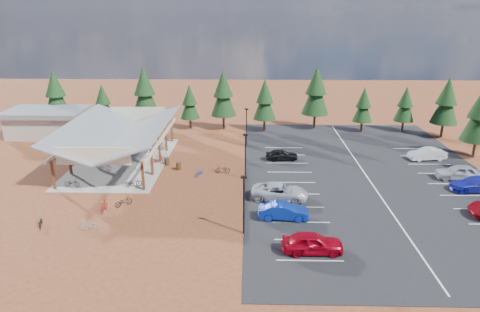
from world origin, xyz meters
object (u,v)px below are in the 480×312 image
car_7 (475,184)px  bike_15 (159,159)px  bike_0 (72,183)px  bike_pavilion (120,132)px  outbuilding (47,122)px  bike_1 (104,166)px  lamp_post_0 (244,201)px  car_0 (312,243)px  bike_16 (223,169)px  bike_12 (123,201)px  lamp_post_1 (245,153)px  bike_3 (115,138)px  car_9 (427,154)px  bike_11 (104,206)px  trash_bin_1 (167,161)px  bike_8 (41,222)px  car_4 (282,155)px  lamp_post_2 (246,124)px  bike_6 (136,153)px  bike_4 (133,182)px  bike_2 (104,149)px  car_8 (459,172)px  bike_14 (200,172)px  trash_bin_0 (179,166)px  bike_7 (159,144)px  bike_13 (88,225)px  bike_5 (148,162)px  car_1 (284,211)px

car_7 → bike_15: bearing=-106.7°
bike_0 → bike_pavilion: bearing=-17.9°
outbuilding → bike_0: outbuilding is taller
bike_pavilion → bike_1: 4.65m
lamp_post_0 → car_0: 6.35m
bike_16 → car_7: bearing=70.1°
bike_12 → car_0: (16.73, -7.72, 0.37)m
outbuilding → lamp_post_1: bearing=-28.9°
bike_3 → car_9: bearing=-101.4°
bike_12 → lamp_post_1: bearing=-102.9°
bike_15 → bike_11: bearing=127.8°
trash_bin_1 → bike_12: 11.40m
bike_1 → outbuilding: bearing=56.7°
bike_8 → bike_3: bearing=71.1°
bike_16 → car_4: bearing=112.4°
lamp_post_2 → outbuilding: bearing=172.1°
lamp_post_1 → bike_11: bearing=-147.2°
bike_6 → bike_11: 15.47m
bike_4 → bike_6: 10.07m
bike_2 → bike_11: bike_11 is taller
lamp_post_1 → car_8: (23.20, 0.31, -2.12)m
bike_6 → bike_14: bike_6 is taller
outbuilding → lamp_post_2: lamp_post_2 is taller
outbuilding → bike_11: bearing=-56.5°
bike_pavilion → lamp_post_0: 22.69m
lamp_post_1 → bike_3: lamp_post_1 is taller
outbuilding → bike_8: outbuilding is taller
trash_bin_0 → bike_7: bike_7 is taller
lamp_post_0 → bike_2: size_ratio=2.95×
bike_3 → bike_16: bike_3 is taller
bike_13 → bike_12: bearing=164.6°
bike_5 → car_8: size_ratio=0.32×
bike_pavilion → car_7: bike_pavilion is taller
trash_bin_1 → bike_8: (-8.00, -15.43, -0.03)m
bike_12 → bike_6: bearing=-34.8°
bike_14 → car_9: bearing=33.0°
trash_bin_0 → car_8: size_ratio=0.19×
bike_0 → bike_7: 14.61m
car_1 → bike_4: bearing=68.4°
trash_bin_0 → bike_3: 14.52m
car_1 → lamp_post_1: bearing=22.6°
lamp_post_1 → car_1: lamp_post_1 is taller
bike_1 → bike_2: bearing=32.6°
outbuilding → bike_0: size_ratio=6.92×
trash_bin_0 → bike_3: bike_3 is taller
lamp_post_0 → trash_bin_1: (-9.38, 16.14, -2.53)m
bike_3 → bike_14: 17.69m
bike_12 → car_1: (14.93, -2.30, 0.31)m
car_9 → bike_2: bearing=-99.9°
bike_14 → car_0: bearing=-35.4°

